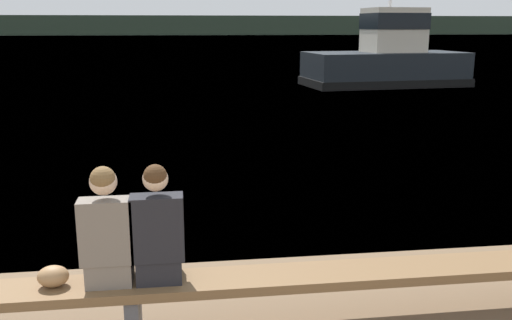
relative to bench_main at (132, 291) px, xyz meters
The scene contains 7 objects.
water_surface 121.51m from the bench_main, 89.96° to the left, with size 240.00×240.00×0.00m, color #5684A3.
far_shoreline 160.38m from the bench_main, 89.97° to the left, with size 600.00×12.00×5.21m, color #2D3D2D.
bench_main is the anchor object (origin of this frame).
person_left 0.58m from the bench_main, behind, with size 0.45×0.38×1.06m.
person_right 0.60m from the bench_main, ahead, with size 0.45×0.37×1.07m.
shopping_bag 0.68m from the bench_main, behind, with size 0.27×0.21×0.19m.
tugboat_red 22.67m from the bench_main, 64.09° to the left, with size 7.46×4.03×5.67m.
Camera 1 is at (0.35, -1.42, 2.69)m, focal length 40.00 mm.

